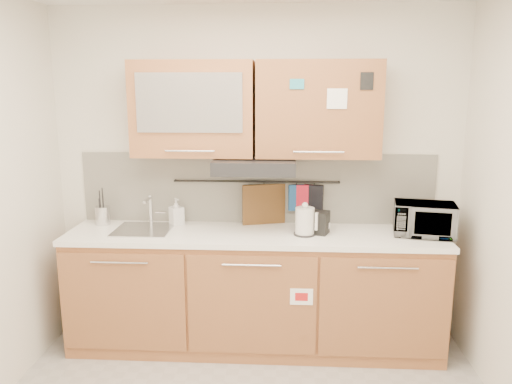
# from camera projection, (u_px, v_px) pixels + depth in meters

# --- Properties ---
(wall_back) EXTENTS (3.20, 0.00, 3.20)m
(wall_back) POSITION_uv_depth(u_px,v_px,m) (257.00, 175.00, 3.97)
(wall_back) COLOR silver
(wall_back) RESTS_ON ground
(base_cabinet) EXTENTS (2.80, 0.64, 0.88)m
(base_cabinet) POSITION_uv_depth(u_px,v_px,m) (254.00, 296.00, 3.85)
(base_cabinet) COLOR #B16C3E
(base_cabinet) RESTS_ON floor
(countertop) EXTENTS (2.82, 0.62, 0.04)m
(countertop) POSITION_uv_depth(u_px,v_px,m) (254.00, 235.00, 3.75)
(countertop) COLOR white
(countertop) RESTS_ON base_cabinet
(backsplash) EXTENTS (2.80, 0.02, 0.56)m
(backsplash) POSITION_uv_depth(u_px,v_px,m) (257.00, 188.00, 3.98)
(backsplash) COLOR silver
(backsplash) RESTS_ON countertop
(upper_cabinets) EXTENTS (1.82, 0.37, 0.70)m
(upper_cabinets) POSITION_uv_depth(u_px,v_px,m) (255.00, 109.00, 3.69)
(upper_cabinets) COLOR #B16C3E
(upper_cabinets) RESTS_ON wall_back
(range_hood) EXTENTS (0.60, 0.46, 0.10)m
(range_hood) POSITION_uv_depth(u_px,v_px,m) (255.00, 165.00, 3.70)
(range_hood) COLOR black
(range_hood) RESTS_ON upper_cabinets
(sink) EXTENTS (0.42, 0.40, 0.26)m
(sink) POSITION_uv_depth(u_px,v_px,m) (144.00, 229.00, 3.81)
(sink) COLOR silver
(sink) RESTS_ON countertop
(utensil_rail) EXTENTS (1.30, 0.02, 0.02)m
(utensil_rail) POSITION_uv_depth(u_px,v_px,m) (256.00, 182.00, 3.93)
(utensil_rail) COLOR black
(utensil_rail) RESTS_ON backsplash
(utensil_crock) EXTENTS (0.15, 0.15, 0.29)m
(utensil_crock) POSITION_uv_depth(u_px,v_px,m) (103.00, 215.00, 3.95)
(utensil_crock) COLOR silver
(utensil_crock) RESTS_ON countertop
(kettle) EXTENTS (0.19, 0.18, 0.25)m
(kettle) POSITION_uv_depth(u_px,v_px,m) (305.00, 222.00, 3.66)
(kettle) COLOR silver
(kettle) RESTS_ON countertop
(toaster) EXTENTS (0.25, 0.20, 0.17)m
(toaster) POSITION_uv_depth(u_px,v_px,m) (313.00, 222.00, 3.72)
(toaster) COLOR black
(toaster) RESTS_ON countertop
(microwave) EXTENTS (0.48, 0.36, 0.24)m
(microwave) POSITION_uv_depth(u_px,v_px,m) (424.00, 219.00, 3.66)
(microwave) COLOR #999999
(microwave) RESTS_ON countertop
(soap_bottle) EXTENTS (0.14, 0.14, 0.21)m
(soap_bottle) POSITION_uv_depth(u_px,v_px,m) (176.00, 211.00, 3.94)
(soap_bottle) COLOR #999999
(soap_bottle) RESTS_ON countertop
(cutting_board) EXTENTS (0.34, 0.12, 0.42)m
(cutting_board) POSITION_uv_depth(u_px,v_px,m) (264.00, 211.00, 3.96)
(cutting_board) COLOR brown
(cutting_board) RESTS_ON utensil_rail
(oven_mitt) EXTENTS (0.13, 0.06, 0.20)m
(oven_mitt) POSITION_uv_depth(u_px,v_px,m) (296.00, 198.00, 3.92)
(oven_mitt) COLOR #1E4C89
(oven_mitt) RESTS_ON utensil_rail
(dark_pouch) EXTENTS (0.14, 0.07, 0.22)m
(dark_pouch) POSITION_uv_depth(u_px,v_px,m) (314.00, 199.00, 3.91)
(dark_pouch) COLOR black
(dark_pouch) RESTS_ON utensil_rail
(pot_holder) EXTENTS (0.14, 0.03, 0.17)m
(pot_holder) POSITION_uv_depth(u_px,v_px,m) (305.00, 196.00, 3.91)
(pot_holder) COLOR red
(pot_holder) RESTS_ON utensil_rail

